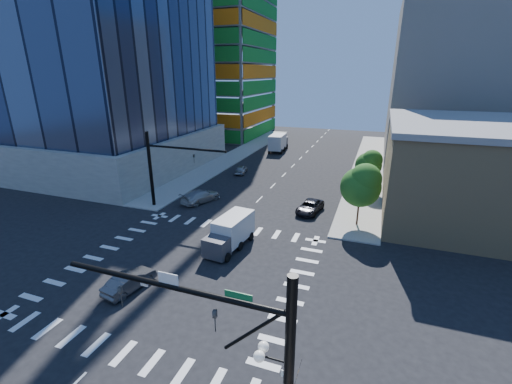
% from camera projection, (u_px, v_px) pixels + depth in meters
% --- Properties ---
extents(ground, '(160.00, 160.00, 0.00)m').
position_uv_depth(ground, '(188.00, 271.00, 28.38)').
color(ground, black).
rests_on(ground, ground).
extents(road_markings, '(20.00, 20.00, 0.01)m').
position_uv_depth(road_markings, '(188.00, 271.00, 28.38)').
color(road_markings, silver).
rests_on(road_markings, ground).
extents(sidewalk_ne, '(5.00, 60.00, 0.15)m').
position_uv_depth(sidewalk_ne, '(368.00, 166.00, 59.86)').
color(sidewalk_ne, gray).
rests_on(sidewalk_ne, ground).
extents(sidewalk_nw, '(5.00, 60.00, 0.15)m').
position_uv_depth(sidewalk_nw, '(237.00, 155.00, 67.86)').
color(sidewalk_nw, gray).
rests_on(sidewalk_nw, ground).
extents(construction_building, '(25.16, 34.50, 70.60)m').
position_uv_depth(construction_building, '(213.00, 33.00, 83.98)').
color(construction_building, gray).
rests_on(construction_building, ground).
extents(commercial_building, '(20.50, 22.50, 10.60)m').
position_uv_depth(commercial_building, '(482.00, 170.00, 38.15)').
color(commercial_building, tan).
rests_on(commercial_building, ground).
extents(bg_building_ne, '(24.00, 30.00, 28.00)m').
position_uv_depth(bg_building_ne, '(461.00, 81.00, 63.92)').
color(bg_building_ne, slate).
rests_on(bg_building_ne, ground).
extents(signal_mast_se, '(10.51, 2.48, 9.00)m').
position_uv_depth(signal_mast_se, '(266.00, 364.00, 13.12)').
color(signal_mast_se, black).
rests_on(signal_mast_se, sidewalk_se).
extents(signal_mast_nw, '(10.20, 0.40, 9.00)m').
position_uv_depth(signal_mast_nw, '(161.00, 164.00, 39.97)').
color(signal_mast_nw, black).
rests_on(signal_mast_nw, sidewalk_nw).
extents(tree_south, '(4.16, 4.16, 6.82)m').
position_uv_depth(tree_south, '(362.00, 185.00, 35.13)').
color(tree_south, '#382316').
rests_on(tree_south, sidewalk_ne).
extents(tree_north, '(3.54, 3.52, 5.78)m').
position_uv_depth(tree_north, '(370.00, 164.00, 45.91)').
color(tree_north, '#382316').
rests_on(tree_north, sidewalk_ne).
extents(no_parking_sign, '(0.30, 0.06, 2.20)m').
position_uv_depth(no_parking_sign, '(284.00, 384.00, 16.51)').
color(no_parking_sign, black).
rests_on(no_parking_sign, ground).
extents(car_nb_far, '(2.92, 5.13, 1.35)m').
position_uv_depth(car_nb_far, '(310.00, 207.00, 40.08)').
color(car_nb_far, black).
rests_on(car_nb_far, ground).
extents(car_sb_near, '(4.00, 5.85, 1.57)m').
position_uv_depth(car_sb_near, '(201.00, 196.00, 43.29)').
color(car_sb_near, '#B2B2B2').
rests_on(car_sb_near, ground).
extents(car_sb_mid, '(2.18, 4.10, 1.33)m').
position_uv_depth(car_sb_mid, '(241.00, 169.00, 55.62)').
color(car_sb_mid, '#9C9FA4').
rests_on(car_sb_mid, ground).
extents(car_sb_cross, '(2.14, 4.44, 1.40)m').
position_uv_depth(car_sb_cross, '(130.00, 281.00, 25.79)').
color(car_sb_cross, '#46474A').
rests_on(car_sb_cross, ground).
extents(box_truck_near, '(3.00, 5.82, 2.93)m').
position_uv_depth(box_truck_near, '(229.00, 236.00, 31.60)').
color(box_truck_near, black).
rests_on(box_truck_near, ground).
extents(box_truck_far, '(3.25, 6.90, 3.54)m').
position_uv_depth(box_truck_far, '(279.00, 143.00, 71.42)').
color(box_truck_far, black).
rests_on(box_truck_far, ground).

